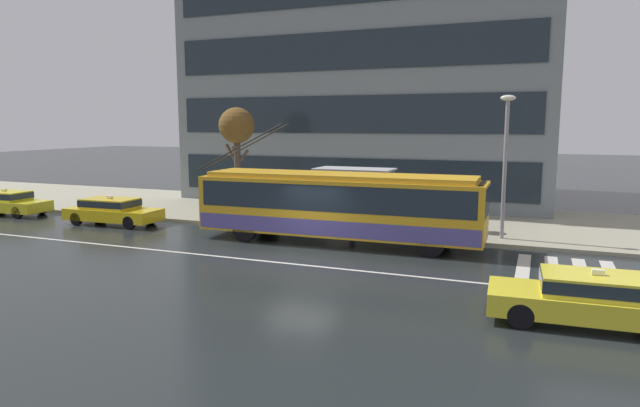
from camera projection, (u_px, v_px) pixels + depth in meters
name	position (u px, v px, depth m)	size (l,w,h in m)	color
ground_plane	(300.00, 256.00, 20.50)	(160.00, 160.00, 0.00)	#222728
sidewalk_slab	(371.00, 216.00, 28.99)	(80.00, 10.00, 0.14)	gray
crosswalk_stripe_edge_near	(523.00, 268.00, 18.69)	(0.44, 4.40, 0.01)	beige
crosswalk_stripe_inner_a	(552.00, 271.00, 18.36)	(0.44, 4.40, 0.01)	beige
crosswalk_stripe_center	(582.00, 274.00, 18.03)	(0.44, 4.40, 0.01)	beige
crosswalk_stripe_inner_b	(613.00, 277.00, 17.70)	(0.44, 4.40, 0.01)	beige
lane_centre_line	(286.00, 263.00, 19.40)	(72.00, 0.14, 0.01)	silver
trolleybus	(339.00, 205.00, 22.50)	(12.27, 2.72, 4.88)	gold
taxi_queued_behind_bus	(112.00, 210.00, 26.84)	(4.73, 1.95, 1.39)	yellow
taxi_far_behind	(6.00, 202.00, 29.78)	(4.72, 1.87, 1.39)	yellow
taxi_oncoming_far	(591.00, 297.00, 13.36)	(4.69, 2.02, 1.39)	yellow
bus_shelter	(356.00, 182.00, 25.81)	(3.59, 1.87, 2.68)	gray
pedestrian_at_shelter	(354.00, 196.00, 24.36)	(1.31, 1.31, 1.95)	navy
pedestrian_approaching_curb	(463.00, 196.00, 24.33)	(1.41, 1.41, 1.96)	black
pedestrian_walking_past	(398.00, 193.00, 25.23)	(1.32, 1.32, 1.99)	#4A4A4B
pedestrian_waiting_by_pole	(384.00, 189.00, 26.49)	(1.27, 1.27, 1.99)	#5D4752
street_lamp	(505.00, 153.00, 22.46)	(0.60, 0.32, 5.86)	gray
street_tree_bare	(237.00, 129.00, 28.97)	(1.87, 1.87, 5.57)	#4C3F35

